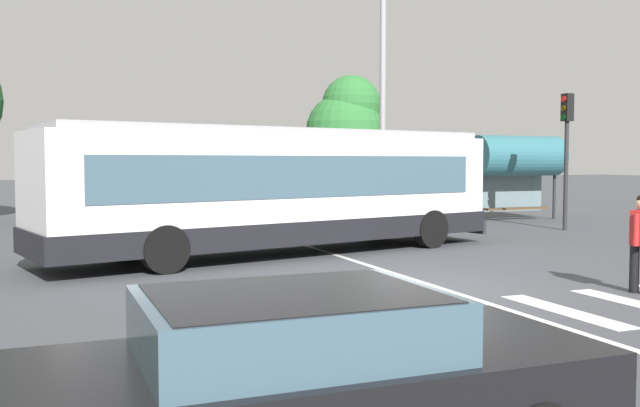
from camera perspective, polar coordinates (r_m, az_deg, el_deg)
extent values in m
plane|color=#424449|center=(12.96, 8.59, -6.76)|extent=(160.00, 160.00, 0.00)
cylinder|color=black|center=(20.53, 4.40, -1.54)|extent=(1.04, 0.52, 1.00)
cylinder|color=black|center=(18.79, 8.96, -2.04)|extent=(1.04, 0.52, 1.00)
cylinder|color=black|center=(16.84, -15.52, -2.76)|extent=(1.04, 0.52, 1.00)
cylinder|color=black|center=(14.66, -12.44, -3.63)|extent=(1.04, 0.52, 1.00)
cube|color=white|center=(17.20, -3.26, 1.25)|extent=(11.87, 5.16, 2.55)
cube|color=black|center=(17.27, -3.25, -2.07)|extent=(11.99, 5.21, 0.55)
cube|color=#3D5666|center=(17.20, -3.26, 2.27)|extent=(10.53, 4.89, 0.96)
cube|color=#3D5666|center=(20.84, 10.42, 2.15)|extent=(0.56, 2.19, 1.63)
cube|color=black|center=(20.84, 10.45, 4.60)|extent=(0.51, 1.90, 0.28)
cube|color=#99999E|center=(17.21, -3.27, 5.76)|extent=(11.37, 4.86, 0.16)
cube|color=#28282B|center=(21.00, 10.60, -1.67)|extent=(0.71, 2.51, 0.36)
cylinder|color=black|center=(13.46, 24.08, -4.81)|extent=(0.16, 0.16, 0.85)
cylinder|color=#B22323|center=(13.12, 24.19, -1.96)|extent=(0.10, 0.10, 0.55)
cylinder|color=black|center=(6.72, 7.62, -13.67)|extent=(0.64, 0.20, 0.64)
cube|color=black|center=(5.33, -1.29, -14.64)|extent=(4.51, 1.84, 0.52)
cube|color=#3D5666|center=(5.17, -2.25, -9.69)|extent=(2.17, 1.61, 0.44)
cube|color=black|center=(5.13, -2.25, -7.68)|extent=(1.99, 1.54, 0.09)
cylinder|color=black|center=(28.88, -17.86, -0.60)|extent=(0.26, 0.66, 0.64)
cylinder|color=black|center=(29.19, -14.61, -0.51)|extent=(0.26, 0.66, 0.64)
cylinder|color=black|center=(26.14, -16.91, -1.00)|extent=(0.26, 0.66, 0.64)
cylinder|color=black|center=(26.47, -13.34, -0.89)|extent=(0.26, 0.66, 0.64)
cube|color=#234293|center=(27.63, -15.71, -0.08)|extent=(2.21, 4.64, 0.52)
cube|color=#3D5666|center=(27.52, -15.69, 0.91)|extent=(1.79, 2.29, 0.44)
cube|color=#234293|center=(27.51, -15.70, 1.30)|extent=(1.70, 2.11, 0.09)
cylinder|color=black|center=(28.74, -12.09, -0.53)|extent=(0.21, 0.64, 0.64)
cylinder|color=black|center=(29.09, -8.85, -0.45)|extent=(0.21, 0.64, 0.64)
cylinder|color=black|center=(26.01, -10.98, -0.93)|extent=(0.21, 0.64, 0.64)
cylinder|color=black|center=(26.39, -7.41, -0.83)|extent=(0.21, 0.64, 0.64)
cube|color=#B7BABF|center=(27.52, -9.86, -0.01)|extent=(1.88, 4.53, 0.52)
cube|color=#3D5666|center=(27.41, -9.83, 0.98)|extent=(1.63, 2.18, 0.44)
cube|color=#B7BABF|center=(27.40, -9.83, 1.37)|extent=(1.56, 2.00, 0.09)
cylinder|color=black|center=(29.62, -7.30, -0.36)|extent=(0.26, 0.66, 0.64)
cylinder|color=black|center=(30.22, -4.31, -0.27)|extent=(0.26, 0.66, 0.64)
cylinder|color=black|center=(27.01, -5.30, -0.72)|extent=(0.26, 0.66, 0.64)
cylinder|color=black|center=(27.68, -2.08, -0.61)|extent=(0.26, 0.66, 0.64)
cube|color=#196B70|center=(28.60, -4.78, 0.16)|extent=(2.23, 4.65, 0.52)
cube|color=#3D5666|center=(28.49, -4.72, 1.11)|extent=(1.80, 2.30, 0.44)
cube|color=#196B70|center=(28.48, -4.72, 1.48)|extent=(1.71, 2.11, 0.09)
cylinder|color=black|center=(30.05, -2.32, -0.28)|extent=(0.24, 0.65, 0.64)
cylinder|color=black|center=(30.74, 0.56, -0.20)|extent=(0.24, 0.65, 0.64)
cylinder|color=black|center=(27.51, -0.06, -0.63)|extent=(0.24, 0.65, 0.64)
cylinder|color=black|center=(28.26, 3.02, -0.52)|extent=(0.24, 0.65, 0.64)
cube|color=white|center=(29.11, 0.27, 0.23)|extent=(2.09, 4.60, 0.52)
cube|color=#3D5666|center=(29.00, 0.34, 1.17)|extent=(1.73, 2.25, 0.44)
cube|color=white|center=(28.99, 0.34, 1.53)|extent=(1.65, 2.07, 0.09)
cylinder|color=black|center=(31.35, 2.19, -0.13)|extent=(0.25, 0.65, 0.64)
cylinder|color=black|center=(32.18, 4.81, -0.04)|extent=(0.25, 0.65, 0.64)
cylinder|color=black|center=(28.93, 4.84, -0.44)|extent=(0.25, 0.65, 0.64)
cylinder|color=black|center=(29.84, 7.59, -0.34)|extent=(0.25, 0.65, 0.64)
cube|color=#AD1E1E|center=(30.54, 4.83, 0.37)|extent=(2.18, 4.63, 0.52)
cube|color=#3D5666|center=(30.44, 4.92, 1.26)|extent=(1.77, 2.28, 0.44)
cube|color=#AD1E1E|center=(30.43, 4.92, 1.61)|extent=(1.69, 2.10, 0.09)
cylinder|color=#28282B|center=(24.57, 19.28, 2.12)|extent=(0.14, 0.14, 3.59)
cube|color=black|center=(24.62, 19.38, 7.35)|extent=(0.28, 0.32, 0.90)
cylinder|color=red|center=(24.53, 19.09, 8.00)|extent=(0.04, 0.20, 0.20)
cylinder|color=#463707|center=(24.51, 19.08, 7.30)|extent=(0.04, 0.20, 0.20)
cylinder|color=#093B10|center=(24.49, 19.06, 6.60)|extent=(0.04, 0.20, 0.20)
cylinder|color=#28282B|center=(27.07, 12.64, 0.98)|extent=(0.12, 0.12, 2.30)
cylinder|color=#28282B|center=(29.23, 18.43, 1.06)|extent=(0.12, 0.12, 2.30)
cube|color=slate|center=(28.67, 14.80, 1.31)|extent=(3.43, 0.04, 1.93)
cylinder|color=#2D6670|center=(28.09, 15.69, 3.74)|extent=(3.64, 1.54, 1.54)
cube|color=#4C3823|center=(28.16, 15.62, -0.40)|extent=(2.85, 0.36, 0.08)
cylinder|color=#939399|center=(23.76, 5.09, 9.55)|extent=(0.20, 0.20, 9.62)
cylinder|color=brown|center=(35.21, 1.99, 1.67)|extent=(0.36, 0.36, 2.35)
sphere|color=#2D7033|center=(35.22, 2.00, 5.79)|extent=(3.89, 3.89, 3.89)
sphere|color=#2D7033|center=(35.36, 2.54, 7.99)|extent=(2.91, 2.91, 2.91)
cube|color=silver|center=(9.31, -2.06, -10.78)|extent=(0.45, 2.61, 0.01)
cube|color=silver|center=(9.88, 6.06, -9.95)|extent=(0.45, 2.61, 0.01)
cube|color=silver|center=(10.62, 13.14, -9.07)|extent=(0.45, 2.61, 0.01)
cube|color=silver|center=(11.51, 19.19, -8.20)|extent=(0.45, 2.61, 0.01)
cube|color=silver|center=(12.50, 24.30, -7.40)|extent=(0.45, 2.61, 0.01)
cube|color=silver|center=(14.79, 5.36, -5.45)|extent=(0.16, 24.00, 0.01)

